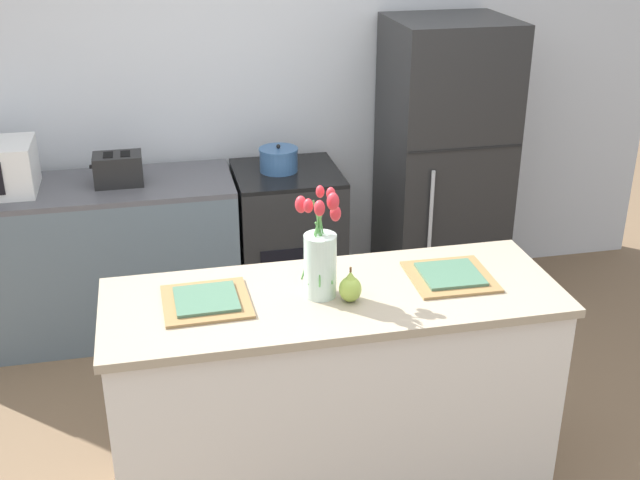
{
  "coord_description": "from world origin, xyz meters",
  "views": [
    {
      "loc": [
        -0.64,
        -2.7,
        2.43
      ],
      "look_at": [
        0.0,
        0.25,
        1.07
      ],
      "focal_mm": 45.0,
      "sensor_mm": 36.0,
      "label": 1
    }
  ],
  "objects_px": {
    "plate_setting_left": "(206,301)",
    "toaster": "(118,169)",
    "flower_vase": "(320,256)",
    "pear_figurine": "(350,288)",
    "plate_setting_right": "(450,276)",
    "cooking_pot": "(279,160)",
    "refrigerator": "(443,166)",
    "stove_range": "(288,243)"
  },
  "relations": [
    {
      "from": "cooking_pot",
      "to": "plate_setting_left",
      "type": "bearing_deg",
      "value": -109.13
    },
    {
      "from": "flower_vase",
      "to": "stove_range",
      "type": "bearing_deg",
      "value": 84.49
    },
    {
      "from": "flower_vase",
      "to": "cooking_pot",
      "type": "relative_size",
      "value": 1.98
    },
    {
      "from": "stove_range",
      "to": "plate_setting_left",
      "type": "relative_size",
      "value": 2.69
    },
    {
      "from": "refrigerator",
      "to": "stove_range",
      "type": "bearing_deg",
      "value": -179.96
    },
    {
      "from": "stove_range",
      "to": "cooking_pot",
      "type": "height_order",
      "value": "cooking_pot"
    },
    {
      "from": "refrigerator",
      "to": "cooking_pot",
      "type": "distance_m",
      "value": 1.0
    },
    {
      "from": "refrigerator",
      "to": "toaster",
      "type": "bearing_deg",
      "value": -179.57
    },
    {
      "from": "flower_vase",
      "to": "cooking_pot",
      "type": "distance_m",
      "value": 1.62
    },
    {
      "from": "plate_setting_right",
      "to": "cooking_pot",
      "type": "relative_size",
      "value": 1.51
    },
    {
      "from": "flower_vase",
      "to": "plate_setting_left",
      "type": "xyz_separation_m",
      "value": [
        -0.44,
        0.03,
        -0.16
      ]
    },
    {
      "from": "stove_range",
      "to": "plate_setting_right",
      "type": "distance_m",
      "value": 1.7
    },
    {
      "from": "plate_setting_left",
      "to": "toaster",
      "type": "bearing_deg",
      "value": 102.39
    },
    {
      "from": "refrigerator",
      "to": "plate_setting_right",
      "type": "height_order",
      "value": "refrigerator"
    },
    {
      "from": "refrigerator",
      "to": "pear_figurine",
      "type": "distance_m",
      "value": 1.95
    },
    {
      "from": "flower_vase",
      "to": "pear_figurine",
      "type": "xyz_separation_m",
      "value": [
        0.1,
        -0.07,
        -0.11
      ]
    },
    {
      "from": "plate_setting_left",
      "to": "stove_range",
      "type": "bearing_deg",
      "value": 69.29
    },
    {
      "from": "plate_setting_right",
      "to": "toaster",
      "type": "relative_size",
      "value": 1.2
    },
    {
      "from": "stove_range",
      "to": "cooking_pot",
      "type": "distance_m",
      "value": 0.52
    },
    {
      "from": "stove_range",
      "to": "toaster",
      "type": "height_order",
      "value": "toaster"
    },
    {
      "from": "pear_figurine",
      "to": "plate_setting_right",
      "type": "xyz_separation_m",
      "value": [
        0.45,
        0.1,
        -0.05
      ]
    },
    {
      "from": "stove_range",
      "to": "plate_setting_right",
      "type": "relative_size",
      "value": 2.69
    },
    {
      "from": "flower_vase",
      "to": "plate_setting_left",
      "type": "bearing_deg",
      "value": 176.39
    },
    {
      "from": "pear_figurine",
      "to": "toaster",
      "type": "distance_m",
      "value": 1.88
    },
    {
      "from": "pear_figurine",
      "to": "plate_setting_left",
      "type": "bearing_deg",
      "value": 169.6
    },
    {
      "from": "stove_range",
      "to": "refrigerator",
      "type": "relative_size",
      "value": 0.52
    },
    {
      "from": "plate_setting_right",
      "to": "toaster",
      "type": "xyz_separation_m",
      "value": [
        -1.33,
        1.56,
        0.03
      ]
    },
    {
      "from": "pear_figurine",
      "to": "toaster",
      "type": "height_order",
      "value": "pear_figurine"
    },
    {
      "from": "flower_vase",
      "to": "pear_figurine",
      "type": "height_order",
      "value": "flower_vase"
    },
    {
      "from": "plate_setting_left",
      "to": "toaster",
      "type": "distance_m",
      "value": 1.59
    },
    {
      "from": "pear_figurine",
      "to": "plate_setting_right",
      "type": "height_order",
      "value": "pear_figurine"
    },
    {
      "from": "refrigerator",
      "to": "toaster",
      "type": "height_order",
      "value": "refrigerator"
    },
    {
      "from": "cooking_pot",
      "to": "refrigerator",
      "type": "bearing_deg",
      "value": -0.77
    },
    {
      "from": "refrigerator",
      "to": "plate_setting_right",
      "type": "xyz_separation_m",
      "value": [
        -0.56,
        -1.57,
        0.1
      ]
    },
    {
      "from": "flower_vase",
      "to": "plate_setting_left",
      "type": "distance_m",
      "value": 0.47
    },
    {
      "from": "toaster",
      "to": "pear_figurine",
      "type": "bearing_deg",
      "value": -61.91
    },
    {
      "from": "pear_figurine",
      "to": "plate_setting_left",
      "type": "xyz_separation_m",
      "value": [
        -0.54,
        0.1,
        -0.05
      ]
    },
    {
      "from": "plate_setting_right",
      "to": "cooking_pot",
      "type": "height_order",
      "value": "cooking_pot"
    },
    {
      "from": "stove_range",
      "to": "flower_vase",
      "type": "relative_size",
      "value": 2.04
    },
    {
      "from": "stove_range",
      "to": "pear_figurine",
      "type": "distance_m",
      "value": 1.76
    },
    {
      "from": "refrigerator",
      "to": "cooking_pot",
      "type": "relative_size",
      "value": 7.74
    },
    {
      "from": "toaster",
      "to": "cooking_pot",
      "type": "relative_size",
      "value": 1.25
    }
  ]
}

